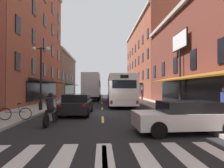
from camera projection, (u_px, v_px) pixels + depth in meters
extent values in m
cube|color=black|center=(102.00, 113.00, 15.14)|extent=(34.80, 80.00, 0.10)
cube|color=#DBCC4C|center=(105.00, 159.00, 5.16)|extent=(0.14, 2.40, 0.01)
cube|color=#DBCC4C|center=(103.00, 119.00, 11.65)|extent=(0.14, 2.40, 0.01)
cube|color=#DBCC4C|center=(102.00, 108.00, 18.14)|extent=(0.14, 2.40, 0.01)
cube|color=#DBCC4C|center=(102.00, 103.00, 24.63)|extent=(0.14, 2.40, 0.01)
cube|color=#DBCC4C|center=(102.00, 100.00, 31.12)|extent=(0.14, 2.40, 0.01)
cube|color=#DBCC4C|center=(102.00, 98.00, 37.60)|extent=(0.14, 2.40, 0.01)
cube|color=#DBCC4C|center=(102.00, 96.00, 44.09)|extent=(0.14, 2.40, 0.01)
cube|color=#DBCC4C|center=(102.00, 95.00, 50.58)|extent=(0.14, 2.40, 0.01)
cube|color=silver|center=(20.00, 160.00, 5.04)|extent=(0.50, 2.80, 0.01)
cube|color=silver|center=(63.00, 159.00, 5.10)|extent=(0.50, 2.80, 0.01)
cube|color=silver|center=(105.00, 159.00, 5.16)|extent=(0.50, 2.80, 0.01)
cube|color=silver|center=(145.00, 158.00, 5.22)|extent=(0.50, 2.80, 0.01)
cube|color=silver|center=(185.00, 157.00, 5.29)|extent=(0.50, 2.80, 0.01)
cube|color=silver|center=(224.00, 156.00, 5.35)|extent=(0.50, 2.80, 0.01)
cube|color=#A39E93|center=(25.00, 112.00, 14.81)|extent=(3.00, 80.00, 0.14)
cube|color=#A39E93|center=(176.00, 111.00, 15.48)|extent=(3.00, 80.00, 0.14)
cube|color=brown|center=(13.00, 34.00, 24.67)|extent=(8.00, 19.90, 17.70)
cube|color=black|center=(44.00, 91.00, 24.75)|extent=(0.10, 12.00, 2.10)
cube|color=black|center=(50.00, 81.00, 24.81)|extent=(1.38, 11.20, 0.44)
cube|color=black|center=(18.00, 61.00, 16.82)|extent=(0.10, 1.00, 1.60)
cube|color=black|center=(34.00, 67.00, 20.81)|extent=(0.10, 1.00, 1.60)
cube|color=black|center=(45.00, 70.00, 24.80)|extent=(0.10, 1.00, 1.60)
cube|color=black|center=(52.00, 73.00, 28.79)|extent=(0.10, 1.00, 1.60)
cube|color=black|center=(58.00, 74.00, 32.79)|extent=(0.10, 1.00, 1.60)
cube|color=black|center=(18.00, 25.00, 16.88)|extent=(0.10, 1.00, 1.60)
cube|color=black|center=(34.00, 37.00, 20.88)|extent=(0.10, 1.00, 1.60)
cube|color=black|center=(45.00, 45.00, 24.87)|extent=(0.10, 1.00, 1.60)
cube|color=black|center=(53.00, 51.00, 28.86)|extent=(0.10, 1.00, 1.60)
cube|color=black|center=(58.00, 56.00, 32.85)|extent=(0.10, 1.00, 1.60)
cube|color=black|center=(34.00, 8.00, 20.94)|extent=(0.10, 1.00, 1.60)
cube|color=black|center=(45.00, 21.00, 24.94)|extent=(0.10, 1.00, 1.60)
cube|color=black|center=(53.00, 30.00, 28.93)|extent=(0.10, 1.00, 1.60)
cube|color=black|center=(59.00, 37.00, 32.92)|extent=(0.10, 1.00, 1.60)
cube|color=black|center=(53.00, 9.00, 29.00)|extent=(0.10, 1.00, 1.60)
cube|color=black|center=(59.00, 18.00, 32.99)|extent=(0.10, 1.00, 1.60)
cube|color=brown|center=(52.00, 75.00, 44.55)|extent=(8.00, 19.90, 9.66)
cube|color=#B2AD9E|center=(70.00, 56.00, 44.88)|extent=(0.44, 19.40, 0.40)
cube|color=black|center=(70.00, 90.00, 44.71)|extent=(0.10, 12.00, 2.10)
cube|color=#1E6638|center=(73.00, 84.00, 44.77)|extent=(1.38, 11.20, 0.44)
cube|color=black|center=(63.00, 76.00, 36.78)|extent=(0.10, 1.00, 1.60)
cube|color=black|center=(67.00, 77.00, 40.77)|extent=(0.10, 1.00, 1.60)
cube|color=black|center=(70.00, 78.00, 44.77)|extent=(0.10, 1.00, 1.60)
cube|color=black|center=(72.00, 79.00, 48.76)|extent=(0.10, 1.00, 1.60)
cube|color=black|center=(75.00, 80.00, 52.75)|extent=(0.10, 1.00, 1.60)
cube|color=black|center=(194.00, 92.00, 15.59)|extent=(0.10, 16.00, 2.10)
cube|color=brown|center=(185.00, 77.00, 15.57)|extent=(1.38, 14.93, 0.44)
cube|color=black|center=(223.00, 50.00, 11.84)|extent=(0.10, 1.00, 1.60)
cube|color=black|center=(193.00, 60.00, 15.65)|extent=(0.10, 1.00, 1.60)
cube|color=black|center=(175.00, 65.00, 19.45)|extent=(0.10, 1.00, 1.60)
cube|color=black|center=(163.00, 69.00, 23.25)|extent=(0.10, 1.00, 1.60)
cube|color=black|center=(154.00, 72.00, 27.05)|extent=(0.10, 1.00, 1.60)
cube|color=brown|center=(153.00, 61.00, 42.57)|extent=(8.00, 26.57, 15.55)
cube|color=#B2AD9E|center=(135.00, 28.00, 42.49)|extent=(0.44, 26.07, 0.40)
cube|color=black|center=(135.00, 90.00, 42.21)|extent=(0.10, 16.00, 2.10)
cube|color=brown|center=(132.00, 84.00, 42.19)|extent=(1.38, 14.93, 0.44)
cube|color=black|center=(148.00, 74.00, 30.86)|extent=(0.10, 1.00, 1.60)
cube|color=black|center=(143.00, 75.00, 34.66)|extent=(0.10, 1.00, 1.60)
cube|color=black|center=(139.00, 76.00, 38.46)|extent=(0.10, 1.00, 1.60)
cube|color=black|center=(135.00, 77.00, 42.26)|extent=(0.10, 1.00, 1.60)
cube|color=black|center=(132.00, 78.00, 46.07)|extent=(0.10, 1.00, 1.60)
cube|color=black|center=(130.00, 79.00, 49.87)|extent=(0.10, 1.00, 1.60)
cube|color=black|center=(128.00, 80.00, 53.67)|extent=(0.10, 1.00, 1.60)
cube|color=black|center=(148.00, 54.00, 30.92)|extent=(0.10, 1.00, 1.60)
cube|color=black|center=(143.00, 57.00, 34.73)|extent=(0.10, 1.00, 1.60)
cube|color=black|center=(139.00, 60.00, 38.53)|extent=(0.10, 1.00, 1.60)
cube|color=black|center=(135.00, 63.00, 42.33)|extent=(0.10, 1.00, 1.60)
cube|color=black|center=(132.00, 65.00, 46.13)|extent=(0.10, 1.00, 1.60)
cube|color=black|center=(130.00, 67.00, 49.94)|extent=(0.10, 1.00, 1.60)
cube|color=black|center=(128.00, 68.00, 53.74)|extent=(0.10, 1.00, 1.60)
cube|color=black|center=(148.00, 34.00, 30.99)|extent=(0.10, 1.00, 1.60)
cube|color=black|center=(143.00, 40.00, 34.79)|extent=(0.10, 1.00, 1.60)
cube|color=black|center=(139.00, 44.00, 38.60)|extent=(0.10, 1.00, 1.60)
cube|color=black|center=(135.00, 48.00, 42.40)|extent=(0.10, 1.00, 1.60)
cube|color=black|center=(132.00, 52.00, 46.20)|extent=(0.10, 1.00, 1.60)
cube|color=black|center=(130.00, 54.00, 50.00)|extent=(0.10, 1.00, 1.60)
cube|color=black|center=(128.00, 57.00, 53.81)|extent=(0.10, 1.00, 1.60)
cylinder|color=black|center=(180.00, 78.00, 17.52)|extent=(0.18, 0.18, 5.32)
cylinder|color=black|center=(180.00, 106.00, 17.47)|extent=(0.40, 0.40, 0.24)
cube|color=black|center=(180.00, 41.00, 17.59)|extent=(0.10, 3.17, 1.60)
cube|color=white|center=(179.00, 41.00, 17.59)|extent=(0.04, 3.01, 1.44)
cube|color=white|center=(180.00, 41.00, 17.60)|extent=(0.04, 3.01, 1.44)
cube|color=white|center=(119.00, 90.00, 22.48)|extent=(2.87, 12.55, 2.73)
cube|color=silver|center=(119.00, 77.00, 22.51)|extent=(2.64, 11.34, 0.16)
cube|color=black|center=(119.00, 88.00, 22.78)|extent=(2.85, 10.15, 0.96)
cube|color=#193899|center=(119.00, 99.00, 22.46)|extent=(2.89, 12.15, 0.36)
cube|color=black|center=(117.00, 88.00, 28.68)|extent=(2.25, 0.18, 1.10)
cube|color=black|center=(124.00, 84.00, 16.29)|extent=(2.05, 0.17, 0.70)
cube|color=silver|center=(124.00, 97.00, 16.26)|extent=(2.15, 0.16, 0.64)
cube|color=black|center=(124.00, 77.00, 16.30)|extent=(0.70, 0.12, 0.28)
cube|color=red|center=(111.00, 102.00, 16.21)|extent=(0.20, 0.09, 0.28)
cube|color=red|center=(137.00, 102.00, 16.27)|extent=(0.20, 0.09, 0.28)
cylinder|color=black|center=(109.00, 98.00, 26.66)|extent=(0.33, 1.01, 1.00)
cylinder|color=black|center=(126.00, 98.00, 26.73)|extent=(0.33, 1.01, 1.00)
cylinder|color=black|center=(110.00, 102.00, 18.68)|extent=(0.33, 1.01, 1.00)
cylinder|color=black|center=(134.00, 102.00, 18.75)|extent=(0.33, 1.01, 1.00)
cube|color=black|center=(93.00, 90.00, 32.40)|extent=(2.38, 2.40, 2.40)
cube|color=black|center=(94.00, 85.00, 33.53)|extent=(2.00, 0.17, 0.80)
cube|color=white|center=(91.00, 85.00, 28.51)|extent=(2.60, 5.58, 3.33)
cube|color=navy|center=(100.00, 84.00, 28.53)|extent=(0.18, 3.30, 0.90)
cube|color=black|center=(92.00, 97.00, 29.63)|extent=(2.17, 7.48, 0.24)
cylinder|color=black|center=(87.00, 97.00, 32.15)|extent=(0.31, 0.91, 0.90)
cylinder|color=black|center=(100.00, 97.00, 32.20)|extent=(0.31, 0.91, 0.90)
cylinder|color=black|center=(83.00, 98.00, 27.62)|extent=(0.31, 0.91, 0.90)
cylinder|color=black|center=(99.00, 98.00, 27.66)|extent=(0.31, 0.91, 0.90)
cube|color=silver|center=(184.00, 119.00, 8.21)|extent=(4.28, 1.99, 0.64)
cube|color=black|center=(188.00, 107.00, 8.24)|extent=(2.33, 1.76, 0.48)
cube|color=red|center=(219.00, 111.00, 9.14)|extent=(0.07, 0.20, 0.14)
cylinder|color=black|center=(159.00, 130.00, 7.21)|extent=(0.65, 0.24, 0.64)
cylinder|color=black|center=(146.00, 122.00, 8.94)|extent=(0.65, 0.24, 0.64)
cylinder|color=black|center=(204.00, 121.00, 9.20)|extent=(0.65, 0.24, 0.64)
cube|color=black|center=(77.00, 106.00, 13.92)|extent=(1.95, 4.71, 0.71)
cube|color=black|center=(77.00, 98.00, 13.75)|extent=(1.74, 2.56, 0.53)
cube|color=red|center=(59.00, 105.00, 11.60)|extent=(0.20, 0.07, 0.14)
cube|color=red|center=(84.00, 105.00, 11.64)|extent=(0.20, 0.07, 0.14)
cylinder|color=black|center=(70.00, 108.00, 15.52)|extent=(0.24, 0.65, 0.64)
cylinder|color=black|center=(91.00, 108.00, 15.57)|extent=(0.24, 0.65, 0.64)
cylinder|color=black|center=(60.00, 113.00, 12.26)|extent=(0.24, 0.65, 0.64)
cylinder|color=black|center=(87.00, 113.00, 12.31)|extent=(0.24, 0.65, 0.64)
cube|color=maroon|center=(93.00, 94.00, 38.68)|extent=(1.98, 4.44, 0.74)
cube|color=black|center=(93.00, 92.00, 38.52)|extent=(1.77, 2.41, 0.49)
cube|color=red|center=(88.00, 93.00, 36.49)|extent=(0.20, 0.07, 0.14)
cube|color=red|center=(96.00, 93.00, 36.54)|extent=(0.20, 0.07, 0.14)
cylinder|color=black|center=(89.00, 96.00, 40.15)|extent=(0.24, 0.65, 0.64)
cylinder|color=black|center=(98.00, 96.00, 40.20)|extent=(0.24, 0.65, 0.64)
cylinder|color=black|center=(88.00, 96.00, 37.16)|extent=(0.24, 0.65, 0.64)
cylinder|color=black|center=(97.00, 96.00, 37.21)|extent=(0.24, 0.65, 0.64)
cylinder|color=black|center=(55.00, 117.00, 10.64)|extent=(0.13, 0.62, 0.62)
cylinder|color=black|center=(46.00, 121.00, 9.20)|extent=(0.15, 0.63, 0.62)
cylinder|color=#B2B2B7|center=(54.00, 111.00, 10.53)|extent=(0.09, 0.33, 0.68)
ellipsoid|color=black|center=(52.00, 109.00, 10.11)|extent=(0.35, 0.58, 0.28)
cube|color=black|center=(49.00, 111.00, 9.71)|extent=(0.29, 0.57, 0.12)
cube|color=#B2B2B7|center=(51.00, 117.00, 9.92)|extent=(0.26, 0.41, 0.30)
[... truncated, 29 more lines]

